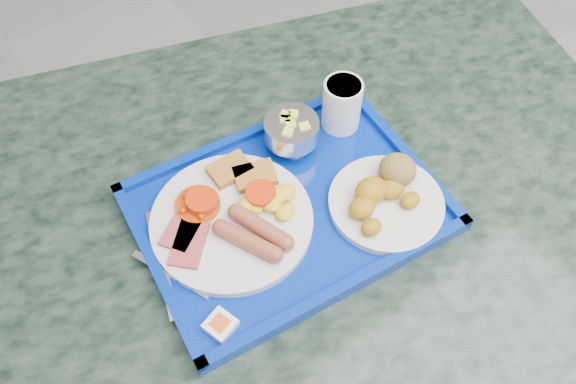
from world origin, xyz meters
The scene contains 9 objects.
table centered at (-0.59, 0.93, 0.60)m, with size 1.50×1.23×0.80m.
tray centered at (-0.56, 0.92, 0.81)m, with size 0.48×0.38×0.03m.
main_plate centered at (-0.63, 0.95, 0.83)m, with size 0.24×0.24×0.04m.
bread_plate centered at (-0.44, 0.84, 0.84)m, with size 0.17×0.17×0.06m.
fruit_bowl centered at (-0.49, 1.01, 0.86)m, with size 0.09×0.09×0.06m.
juice_cup centered at (-0.39, 1.00, 0.87)m, with size 0.06×0.06×0.09m.
spoon centered at (-0.73, 0.98, 0.82)m, with size 0.08×0.17×0.01m.
knife centered at (-0.76, 0.95, 0.82)m, with size 0.01×0.18×0.00m, color silver.
jam_packet centered at (-0.74, 0.82, 0.83)m, with size 0.04×0.04×0.01m.
Camera 1 is at (-0.84, 0.55, 1.52)m, focal length 35.00 mm.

